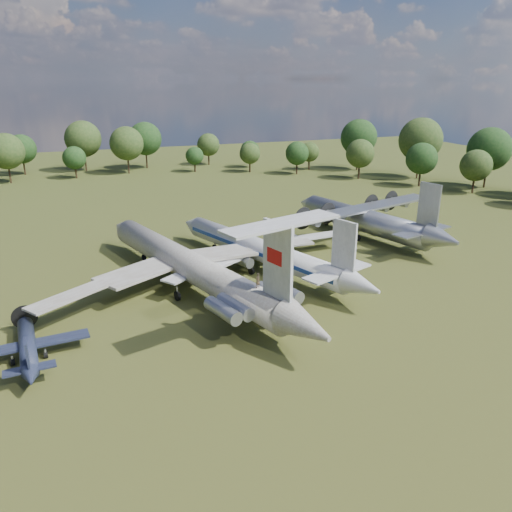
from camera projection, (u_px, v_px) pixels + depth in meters
name	position (u px, v px, depth m)	size (l,w,h in m)	color
ground	(164.00, 290.00, 66.99)	(300.00, 300.00, 0.00)	#2B4115
il62_airliner	(190.00, 271.00, 66.41)	(41.76, 54.29, 5.32)	beige
tu104_jet	(261.00, 254.00, 74.02)	(33.87, 45.16, 4.52)	silver
an12_transport	(364.00, 223.00, 88.78)	(34.92, 39.03, 5.14)	#989B9F
small_prop_west	(28.00, 349.00, 49.97)	(11.96, 16.30, 2.39)	black
person_on_il62	(258.00, 280.00, 54.05)	(0.63, 0.41, 1.72)	olive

